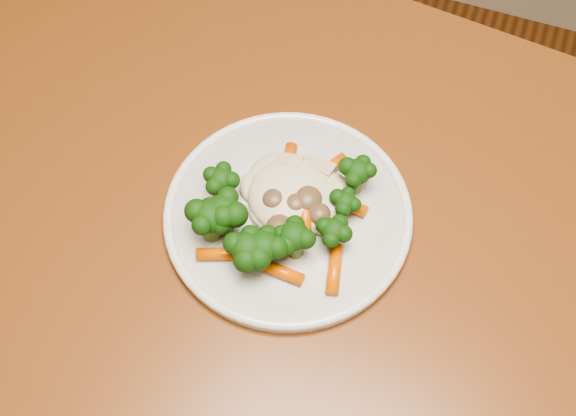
# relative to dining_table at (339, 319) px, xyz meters

# --- Properties ---
(dining_table) EXTENTS (1.16, 0.84, 0.75)m
(dining_table) POSITION_rel_dining_table_xyz_m (0.00, 0.00, 0.00)
(dining_table) COLOR brown
(dining_table) RESTS_ON ground
(plate) EXTENTS (0.24, 0.24, 0.01)m
(plate) POSITION_rel_dining_table_xyz_m (-0.07, 0.04, 0.12)
(plate) COLOR silver
(plate) RESTS_ON dining_table
(meal) EXTENTS (0.16, 0.17, 0.05)m
(meal) POSITION_rel_dining_table_xyz_m (-0.08, 0.02, 0.14)
(meal) COLOR beige
(meal) RESTS_ON plate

